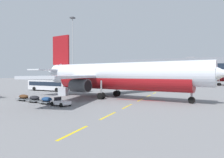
{
  "coord_description": "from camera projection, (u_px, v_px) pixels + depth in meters",
  "views": [
    {
      "loc": [
        26.0,
        -10.3,
        4.23
      ],
      "look_at": [
        11.1,
        26.98,
        3.25
      ],
      "focal_mm": 32.71,
      "sensor_mm": 36.0,
      "label": 1
    }
  ],
  "objects": [
    {
      "name": "apron_paint_markings",
      "position": [
        156.0,
        92.0,
        47.44
      ],
      "size": [
        8.0,
        94.37,
        0.01
      ],
      "color": "yellow",
      "rests_on": "ground"
    },
    {
      "name": "airliner_foreground",
      "position": [
        116.0,
        76.0,
        35.62
      ],
      "size": [
        34.74,
        34.13,
        12.2
      ],
      "color": "silver",
      "rests_on": "ground"
    },
    {
      "name": "airliner_mid_left",
      "position": [
        211.0,
        75.0,
        75.92
      ],
      "size": [
        31.8,
        29.99,
        11.79
      ],
      "color": "silver",
      "rests_on": "ground"
    },
    {
      "name": "apron_shuttle_bus",
      "position": [
        49.0,
        84.0,
        51.16
      ],
      "size": [
        12.27,
        4.2,
        3.0
      ],
      "color": "silver",
      "rests_on": "ground"
    },
    {
      "name": "baggage_train",
      "position": [
        41.0,
        99.0,
        29.72
      ],
      "size": [
        11.58,
        4.45,
        1.14
      ],
      "color": "silver",
      "rests_on": "ground"
    },
    {
      "name": "uld_cargo_container",
      "position": [
        63.0,
        91.0,
        40.47
      ],
      "size": [
        1.87,
        1.84,
        1.6
      ],
      "color": "#B7BCC6",
      "rests_on": "ground"
    },
    {
      "name": "apron_light_mast_near",
      "position": [
        73.0,
        43.0,
        88.67
      ],
      "size": [
        1.8,
        1.8,
        28.87
      ],
      "color": "slate",
      "rests_on": "ground"
    },
    {
      "name": "terminal_satellite",
      "position": [
        174.0,
        69.0,
        161.85
      ],
      "size": [
        80.69,
        27.08,
        17.37
      ],
      "color": "gray",
      "rests_on": "ground"
    }
  ]
}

